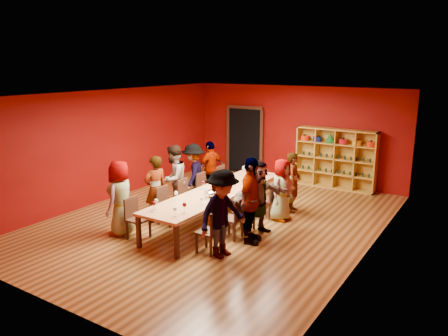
{
  "coord_description": "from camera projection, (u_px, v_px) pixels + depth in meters",
  "views": [
    {
      "loc": [
        5.46,
        -8.24,
        3.68
      ],
      "look_at": [
        -0.21,
        0.61,
        1.15
      ],
      "focal_mm": 35.0,
      "sensor_mm": 36.0,
      "label": 1
    }
  ],
  "objects": [
    {
      "name": "room_shell",
      "position": [
        217.0,
        160.0,
        10.11
      ],
      "size": [
        7.1,
        9.1,
        3.04
      ],
      "color": "brown",
      "rests_on": "ground"
    },
    {
      "name": "tasting_table",
      "position": [
        218.0,
        193.0,
        10.3
      ],
      "size": [
        1.1,
        4.5,
        0.75
      ],
      "color": "tan",
      "rests_on": "ground"
    },
    {
      "name": "doorway",
      "position": [
        245.0,
        141.0,
        14.78
      ],
      "size": [
        1.4,
        0.17,
        2.3
      ],
      "color": "black",
      "rests_on": "ground"
    },
    {
      "name": "shelving_unit",
      "position": [
        336.0,
        156.0,
        13.04
      ],
      "size": [
        2.4,
        0.4,
        1.8
      ],
      "color": "#B78A29",
      "rests_on": "ground"
    },
    {
      "name": "chair_person_left_0",
      "position": [
        135.0,
        216.0,
        9.34
      ],
      "size": [
        0.42,
        0.42,
        0.89
      ],
      "color": "black",
      "rests_on": "ground"
    },
    {
      "name": "person_left_0",
      "position": [
        120.0,
        198.0,
        9.48
      ],
      "size": [
        0.62,
        0.89,
        1.65
      ],
      "primitive_type": "imported",
      "rotation": [
        0.0,
        0.0,
        -1.33
      ],
      "color": "#4B4A4F",
      "rests_on": "ground"
    },
    {
      "name": "chair_person_left_1",
      "position": [
        166.0,
        203.0,
        10.16
      ],
      "size": [
        0.42,
        0.42,
        0.89
      ],
      "color": "black",
      "rests_on": "ground"
    },
    {
      "name": "person_left_1",
      "position": [
        156.0,
        189.0,
        10.25
      ],
      "size": [
        0.59,
        0.69,
        1.6
      ],
      "primitive_type": "imported",
      "rotation": [
        0.0,
        0.0,
        -1.89
      ],
      "color": "#D28C95",
      "rests_on": "ground"
    },
    {
      "name": "chair_person_left_2",
      "position": [
        186.0,
        195.0,
        10.8
      ],
      "size": [
        0.42,
        0.42,
        0.89
      ],
      "color": "black",
      "rests_on": "ground"
    },
    {
      "name": "person_left_2",
      "position": [
        174.0,
        179.0,
        10.92
      ],
      "size": [
        0.55,
        0.88,
        1.71
      ],
      "primitive_type": "imported",
      "rotation": [
        0.0,
        0.0,
        -1.46
      ],
      "color": "#5786B3",
      "rests_on": "ground"
    },
    {
      "name": "chair_person_left_3",
      "position": [
        204.0,
        188.0,
        11.43
      ],
      "size": [
        0.42,
        0.42,
        0.89
      ],
      "color": "black",
      "rests_on": "ground"
    },
    {
      "name": "person_left_3",
      "position": [
        194.0,
        174.0,
        11.53
      ],
      "size": [
        0.83,
        1.14,
        1.63
      ],
      "primitive_type": "imported",
      "rotation": [
        0.0,
        0.0,
        -1.15
      ],
      "color": "pink",
      "rests_on": "ground"
    },
    {
      "name": "chair_person_left_4",
      "position": [
        224.0,
        180.0,
        12.22
      ],
      "size": [
        0.42,
        0.42,
        0.89
      ],
      "color": "black",
      "rests_on": "ground"
    },
    {
      "name": "person_left_4",
      "position": [
        211.0,
        168.0,
        12.38
      ],
      "size": [
        0.6,
        0.98,
        1.55
      ],
      "primitive_type": "imported",
      "rotation": [
        0.0,
        0.0,
        -1.79
      ],
      "color": "pink",
      "rests_on": "ground"
    },
    {
      "name": "chair_person_right_0",
      "position": [
        212.0,
        229.0,
        8.58
      ],
      "size": [
        0.42,
        0.42,
        0.89
      ],
      "color": "black",
      "rests_on": "ground"
    },
    {
      "name": "person_right_0",
      "position": [
        222.0,
        214.0,
        8.36
      ],
      "size": [
        0.68,
        1.19,
        1.74
      ],
      "primitive_type": "imported",
      "rotation": [
        0.0,
        0.0,
        1.37
      ],
      "color": "pink",
      "rests_on": "ground"
    },
    {
      "name": "chair_person_right_1",
      "position": [
        235.0,
        217.0,
        9.29
      ],
      "size": [
        0.42,
        0.42,
        0.89
      ],
      "color": "black",
      "rests_on": "ground"
    },
    {
      "name": "person_right_1",
      "position": [
        250.0,
        201.0,
        9.0
      ],
      "size": [
        0.73,
        1.15,
        1.82
      ],
      "primitive_type": "imported",
      "rotation": [
        0.0,
        0.0,
        1.81
      ],
      "color": "#131A35",
      "rests_on": "ground"
    },
    {
      "name": "chair_person_right_2",
      "position": [
        247.0,
        210.0,
        9.72
      ],
      "size": [
        0.42,
        0.42,
        0.89
      ],
      "color": "black",
      "rests_on": "ground"
    },
    {
      "name": "person_right_2",
      "position": [
        258.0,
        197.0,
        9.51
      ],
      "size": [
        0.98,
        1.6,
        1.66
      ],
      "primitive_type": "imported",
      "rotation": [
        0.0,
        0.0,
        1.2
      ],
      "color": "#CD898C",
      "rests_on": "ground"
    },
    {
      "name": "chair_person_right_3",
      "position": [
        269.0,
        198.0,
        10.6
      ],
      "size": [
        0.42,
        0.42,
        0.89
      ],
      "color": "black",
      "rests_on": "ground"
    },
    {
      "name": "person_right_3",
      "position": [
        282.0,
        190.0,
        10.37
      ],
      "size": [
        0.48,
        0.77,
        1.5
      ],
      "primitive_type": "imported",
      "rotation": [
        0.0,
        0.0,
        1.45
      ],
      "color": "#6194C8",
      "rests_on": "ground"
    },
    {
      "name": "chair_person_right_4",
      "position": [
        282.0,
        191.0,
        11.18
      ],
      "size": [
        0.42,
        0.42,
        0.89
      ],
      "color": "black",
      "rests_on": "ground"
    },
    {
      "name": "person_right_4",
      "position": [
        293.0,
        182.0,
        10.96
      ],
      "size": [
        0.55,
        0.65,
        1.53
      ],
      "primitive_type": "imported",
      "rotation": [
        0.0,
        0.0,
        1.86
      ],
      "color": "pink",
      "rests_on": "ground"
    },
    {
      "name": "wine_glass_0",
      "position": [
        268.0,
        171.0,
        11.61
      ],
      "size": [
        0.07,
        0.07,
        0.18
      ],
      "color": "white",
      "rests_on": "tasting_table"
    },
    {
      "name": "wine_glass_1",
      "position": [
        244.0,
        168.0,
        11.84
      ],
      "size": [
        0.08,
        0.08,
        0.21
      ],
      "color": "white",
      "rests_on": "tasting_table"
    },
    {
      "name": "wine_glass_2",
      "position": [
        154.0,
        204.0,
        8.84
      ],
      "size": [
        0.08,
        0.08,
        0.21
      ],
      "color": "white",
      "rests_on": "tasting_table"
    },
    {
      "name": "wine_glass_3",
      "position": [
        245.0,
        167.0,
        12.02
      ],
      "size": [
        0.08,
        0.08,
        0.2
      ],
      "color": "white",
      "rests_on": "tasting_table"
    },
    {
      "name": "wine_glass_4",
      "position": [
        245.0,
        181.0,
        10.65
      ],
      "size": [
        0.07,
        0.07,
        0.18
      ],
      "color": "white",
      "rests_on": "tasting_table"
    },
    {
      "name": "wine_glass_5",
      "position": [
        203.0,
        183.0,
        10.38
      ],
      "size": [
        0.08,
        0.08,
        0.21
      ],
      "color": "white",
      "rests_on": "tasting_table"
    },
    {
      "name": "wine_glass_6",
      "position": [
        201.0,
        199.0,
        9.22
      ],
      "size": [
        0.07,
        0.07,
        0.18
      ],
      "color": "white",
      "rests_on": "tasting_table"
    },
    {
      "name": "wine_glass_7",
      "position": [
        184.0,
        205.0,
        8.75
      ],
      "size": [
        0.09,
        0.09,
        0.22
      ],
      "color": "white",
      "rests_on": "tasting_table"
    },
    {
      "name": "wine_glass_8",
      "position": [
        222.0,
        176.0,
        11.07
      ],
      "size": [
        0.08,
        0.08,
        0.2
      ],
      "color": "white",
      "rests_on": "tasting_table"
    },
    {
      "name": "wine_glass_9",
      "position": [
        176.0,
        193.0,
        9.56
      ],
      "size": [
        0.08,
        0.08,
        0.2
      ],
      "color": "white",
      "rests_on": "tasting_table"
    },
    {
      "name": "wine_glass_10",
      "position": [
        248.0,
        178.0,
        10.93
      ],
      "size": [
        0.07,
        0.07,
        0.18
      ],
      "color": "white",
      "rests_on": "tasting_table"
    },
    {
      "name": "wine_glass_11",
      "position": [
        233.0,
        181.0,
        10.53
      ],
      "size": [
        0.09,
        0.09,
        0.22
      ],
      "color": "white",
      "rests_on": "tasting_table"
    },
    {
      "name": "wine_glass_12",
      "position": [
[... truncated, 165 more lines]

